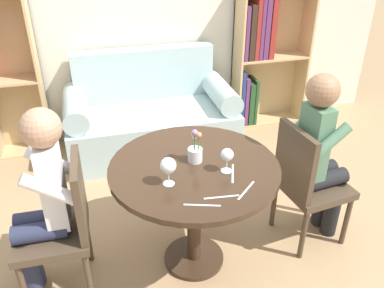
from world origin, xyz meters
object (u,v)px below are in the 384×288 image
Objects in this scene: couch at (151,118)px; person_right at (321,156)px; chair_left at (63,223)px; bookshelf_right at (261,54)px; person_left at (42,202)px; chair_right at (306,180)px; flower_vase at (195,150)px; wine_glass_right at (227,156)px; wine_glass_left at (168,166)px.

couch is 1.81m from person_right.
person_right is (1.66, 0.03, 0.17)m from chair_left.
chair_left is at bearing 83.97° from person_right.
bookshelf_right is at bearing 12.18° from couch.
person_left reaches higher than couch.
bookshelf_right reaches higher than chair_left.
person_left reaches higher than chair_right.
flower_vase is at bearing 94.90° from chair_left.
chair_right is 0.19m from person_right.
wine_glass_right is at bearing -118.72° from bookshelf_right.
person_left reaches higher than flower_vase.
chair_left is 0.88m from flower_vase.
person_right is at bearing -60.45° from couch.
bookshelf_right reaches higher than wine_glass_right.
wine_glass_right is (0.95, -0.11, 0.37)m from chair_left.
wine_glass_left is at bearing -96.09° from couch.
couch is 1.29× the size of person_left.
person_right reaches higher than chair_right.
couch is 1.07× the size of bookshelf_right.
chair_left is 1.67m from person_right.
person_left is at bearing 83.76° from person_right.
chair_right is 0.84m from flower_vase.
person_left reaches higher than chair_left.
wine_glass_left is (0.60, -0.14, 0.38)m from chair_left.
wine_glass_left is 0.75× the size of flower_vase.
bookshelf_right is 1.20× the size of person_left.
flower_vase is at bearing -89.25° from couch.
wine_glass_right is (1.04, -0.11, 0.20)m from person_left.
chair_right is (1.57, 0.02, 0.00)m from chair_left.
chair_right is 6.08× the size of wine_glass_right.
person_right is 0.75m from wine_glass_right.
couch is 10.69× the size of wine_glass_right.
bookshelf_right is 2.74m from chair_left.
chair_right is 0.73m from wine_glass_right.
wine_glass_left reaches higher than chair_right.
flower_vase is at bearing 42.82° from wine_glass_left.
person_right is (1.75, 0.03, 0.00)m from person_left.
chair_right is 1.05m from wine_glass_left.
person_right is 7.49× the size of wine_glass_left.
person_right is 8.38× the size of wine_glass_right.
person_right is 1.09m from wine_glass_left.
wine_glass_left is at bearing 78.28° from chair_left.
bookshelf_right is 1.63× the size of chair_right.
couch is at bearing 22.35° from person_right.
chair_left is at bearing -116.52° from couch.
flower_vase is (-0.85, 0.01, 0.17)m from person_right.
flower_vase is at bearing 80.65° from chair_right.
couch is at bearing 152.68° from person_left.
wine_glass_left is (-1.06, -0.18, 0.21)m from person_right.
person_right is at bearing -101.22° from bookshelf_right.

